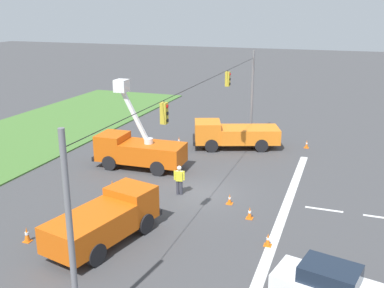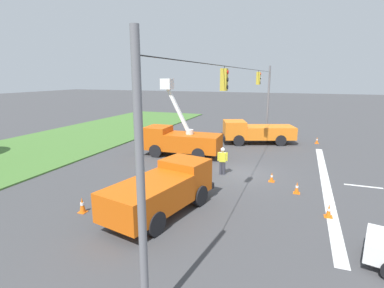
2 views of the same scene
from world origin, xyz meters
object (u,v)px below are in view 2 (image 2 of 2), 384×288
at_px(traffic_cone_lane_edge_a, 82,205).
at_px(road_worker, 223,159).
at_px(utility_truck_support_near, 163,189).
at_px(traffic_cone_near_bucket, 297,188).
at_px(utility_truck_bucket_lift, 180,139).
at_px(utility_truck_support_far, 256,131).
at_px(traffic_cone_mid_left, 329,211).
at_px(traffic_cone_lane_edge_b, 317,140).
at_px(traffic_cone_foreground_left, 210,138).
at_px(traffic_cone_foreground_right, 161,167).
at_px(traffic_cone_mid_right, 272,177).

bearing_deg(traffic_cone_lane_edge_a, road_worker, -31.70).
relative_size(utility_truck_support_near, traffic_cone_near_bucket, 9.57).
height_order(utility_truck_bucket_lift, traffic_cone_lane_edge_a, utility_truck_bucket_lift).
distance_m(utility_truck_support_far, traffic_cone_mid_left, 15.20).
bearing_deg(traffic_cone_near_bucket, utility_truck_support_far, 18.64).
relative_size(utility_truck_support_near, traffic_cone_lane_edge_b, 9.84).
bearing_deg(traffic_cone_foreground_left, utility_truck_support_near, -171.21).
relative_size(traffic_cone_foreground_right, traffic_cone_mid_right, 1.32).
xyz_separation_m(utility_truck_bucket_lift, traffic_cone_lane_edge_b, (8.50, -10.40, -1.03)).
relative_size(utility_truck_support_near, traffic_cone_mid_right, 10.62).
bearing_deg(traffic_cone_near_bucket, traffic_cone_lane_edge_b, -6.23).
height_order(utility_truck_bucket_lift, traffic_cone_foreground_left, utility_truck_bucket_lift).
relative_size(traffic_cone_foreground_right, traffic_cone_lane_edge_a, 1.05).
bearing_deg(traffic_cone_mid_right, utility_truck_support_far, 13.65).
height_order(traffic_cone_mid_right, traffic_cone_lane_edge_b, traffic_cone_lane_edge_b).
bearing_deg(traffic_cone_lane_edge_a, traffic_cone_foreground_right, -7.46).
distance_m(utility_truck_support_far, traffic_cone_lane_edge_b, 5.81).
bearing_deg(road_worker, traffic_cone_mid_left, -124.94).
height_order(utility_truck_support_near, traffic_cone_mid_left, utility_truck_support_near).
distance_m(traffic_cone_mid_left, traffic_cone_lane_edge_a, 11.20).
bearing_deg(traffic_cone_mid_right, utility_truck_bucket_lift, 63.74).
height_order(utility_truck_support_far, traffic_cone_foreground_left, utility_truck_support_far).
xyz_separation_m(road_worker, traffic_cone_lane_edge_a, (-7.59, 4.69, -0.63)).
xyz_separation_m(traffic_cone_mid_right, traffic_cone_near_bucket, (-1.42, -1.45, 0.04)).
relative_size(utility_truck_support_near, road_worker, 3.53).
bearing_deg(utility_truck_support_far, traffic_cone_foreground_right, 158.17).
bearing_deg(traffic_cone_foreground_right, traffic_cone_lane_edge_a, 172.54).
distance_m(traffic_cone_foreground_right, traffic_cone_lane_edge_a, 6.57).
relative_size(traffic_cone_foreground_left, traffic_cone_lane_edge_a, 0.98).
xyz_separation_m(traffic_cone_foreground_left, traffic_cone_lane_edge_b, (2.75, -9.63, -0.05)).
xyz_separation_m(utility_truck_support_near, road_worker, (6.32, -1.18, -0.14)).
bearing_deg(traffic_cone_mid_right, traffic_cone_foreground_right, 96.39).
height_order(utility_truck_support_far, traffic_cone_mid_right, utility_truck_support_far).
bearing_deg(traffic_cone_lane_edge_b, traffic_cone_foreground_right, 142.63).
relative_size(traffic_cone_mid_left, traffic_cone_near_bucket, 0.95).
bearing_deg(utility_truck_bucket_lift, traffic_cone_foreground_right, -173.53).
xyz_separation_m(utility_truck_support_far, traffic_cone_foreground_left, (-0.89, 4.18, -0.76)).
bearing_deg(traffic_cone_foreground_left, traffic_cone_near_bucket, -143.11).
xyz_separation_m(traffic_cone_foreground_left, traffic_cone_mid_left, (-13.30, -9.55, -0.06)).
distance_m(utility_truck_bucket_lift, traffic_cone_mid_right, 8.39).
height_order(utility_truck_support_near, traffic_cone_lane_edge_b, utility_truck_support_near).
bearing_deg(traffic_cone_mid_right, road_worker, 84.44).
distance_m(utility_truck_bucket_lift, traffic_cone_lane_edge_a, 11.02).
xyz_separation_m(utility_truck_support_far, traffic_cone_lane_edge_b, (1.85, -5.45, -0.81)).
xyz_separation_m(utility_truck_bucket_lift, utility_truck_support_far, (6.64, -4.95, -0.22)).
relative_size(utility_truck_bucket_lift, traffic_cone_near_bucket, 9.50).
distance_m(utility_truck_support_far, traffic_cone_foreground_right, 11.98).
height_order(utility_truck_bucket_lift, traffic_cone_near_bucket, utility_truck_bucket_lift).
relative_size(utility_truck_bucket_lift, traffic_cone_mid_left, 10.03).
xyz_separation_m(traffic_cone_mid_left, traffic_cone_lane_edge_a, (-3.42, 10.67, 0.07)).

